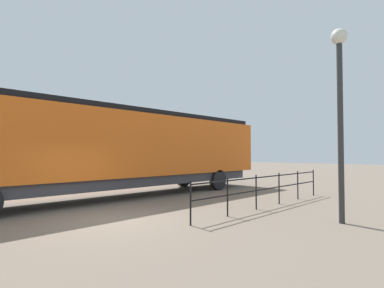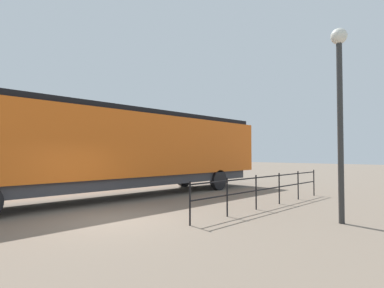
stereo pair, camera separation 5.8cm
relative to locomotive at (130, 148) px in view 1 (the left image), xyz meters
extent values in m
plane|color=#756656|center=(3.99, -3.38, -2.26)|extent=(120.00, 120.00, 0.00)
cube|color=orange|center=(0.00, -0.61, 0.13)|extent=(2.97, 17.22, 2.77)
cube|color=black|center=(0.00, 6.56, -0.29)|extent=(2.85, 2.89, 1.94)
cube|color=black|center=(0.00, -0.61, 1.63)|extent=(2.68, 16.53, 0.24)
cube|color=#38383D|center=(0.00, -0.61, -1.48)|extent=(2.68, 15.84, 0.45)
cylinder|color=black|center=(-1.34, 4.90, -1.71)|extent=(0.30, 1.10, 1.10)
cylinder|color=black|center=(1.34, 4.90, -1.71)|extent=(0.30, 1.10, 1.10)
cylinder|color=#2D2D2D|center=(9.03, 0.94, 0.38)|extent=(0.16, 0.16, 5.27)
sphere|color=silver|center=(9.03, 0.94, 3.15)|extent=(0.46, 0.46, 0.46)
cube|color=black|center=(6.07, 2.01, -1.13)|extent=(0.04, 8.49, 0.04)
cube|color=black|center=(6.07, 2.01, -1.58)|extent=(0.04, 8.49, 0.04)
cylinder|color=black|center=(6.07, -2.24, -1.64)|extent=(0.05, 0.05, 1.23)
cylinder|color=black|center=(6.07, -0.54, -1.64)|extent=(0.05, 0.05, 1.23)
cylinder|color=black|center=(6.07, 1.16, -1.64)|extent=(0.05, 0.05, 1.23)
cylinder|color=black|center=(6.07, 2.86, -1.64)|extent=(0.05, 0.05, 1.23)
cylinder|color=black|center=(6.07, 4.56, -1.64)|extent=(0.05, 0.05, 1.23)
cylinder|color=black|center=(6.07, 6.26, -1.64)|extent=(0.05, 0.05, 1.23)
camera|label=1|loc=(12.02, -8.47, -0.28)|focal=28.93mm
camera|label=2|loc=(12.06, -8.43, -0.28)|focal=28.93mm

